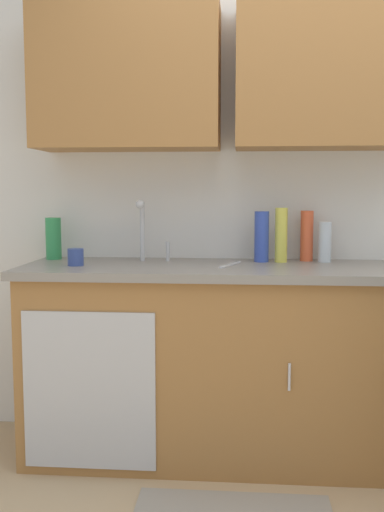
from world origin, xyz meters
TOP-DOWN VIEW (x-y plane):
  - kitchen_wall_with_uppers at (-0.14, 0.99)m, footprint 4.80×0.44m
  - counter_cabinet at (-0.55, 0.70)m, footprint 1.90×0.62m
  - countertop at (-0.55, 0.70)m, footprint 1.96×0.66m
  - sink at (-0.94, 0.71)m, footprint 0.50×0.36m
  - bottle_water_short at (-0.38, 0.86)m, footprint 0.07×0.07m
  - bottle_water_tall at (-0.06, 0.88)m, footprint 0.07×0.07m
  - bottle_cleaner_spray at (-1.46, 0.89)m, footprint 0.08×0.08m
  - bottle_soap at (-0.15, 0.92)m, footprint 0.06×0.06m
  - bottle_dish_liquid at (-0.28, 0.85)m, footprint 0.06×0.06m
  - cup_by_sink at (-1.27, 0.63)m, footprint 0.08×0.08m
  - knife_on_counter at (-0.53, 0.70)m, footprint 0.10×0.23m

SIDE VIEW (x-z plane):
  - counter_cabinet at x=-0.55m, z-range 0.00..0.90m
  - countertop at x=-0.55m, z-range 0.90..0.94m
  - sink at x=-0.94m, z-range 0.75..1.10m
  - knife_on_counter at x=-0.53m, z-range 0.94..0.95m
  - cup_by_sink at x=-1.27m, z-range 0.94..1.02m
  - bottle_water_tall at x=-0.06m, z-range 0.94..1.14m
  - bottle_cleaner_spray at x=-1.46m, z-range 0.94..1.16m
  - bottle_water_short at x=-0.38m, z-range 0.94..1.19m
  - bottle_soap at x=-0.15m, z-range 0.94..1.20m
  - bottle_dish_liquid at x=-0.28m, z-range 0.94..1.21m
  - kitchen_wall_with_uppers at x=-0.14m, z-range 0.13..2.83m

